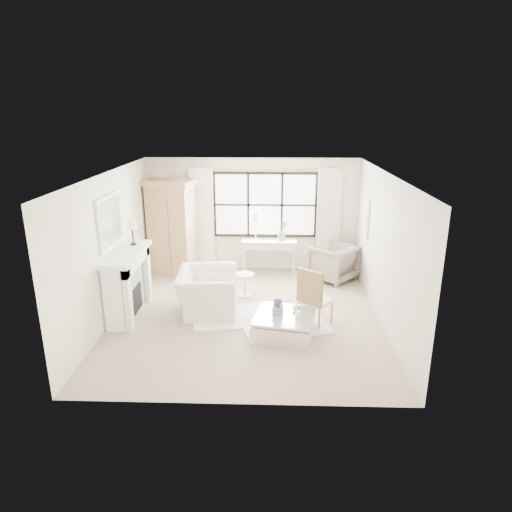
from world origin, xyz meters
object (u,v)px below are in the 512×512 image
(armoire, at_px, (172,227))
(club_armchair, at_px, (207,292))
(console_table, at_px, (269,256))
(coffee_table, at_px, (284,325))

(armoire, xyz_separation_m, club_armchair, (1.11, -2.18, -0.73))
(console_table, distance_m, coffee_table, 3.26)
(club_armchair, bearing_deg, console_table, -29.79)
(armoire, bearing_deg, club_armchair, -48.90)
(club_armchair, relative_size, coffee_table, 1.08)
(armoire, bearing_deg, console_table, 17.36)
(club_armchair, xyz_separation_m, coffee_table, (1.46, -0.92, -0.23))
(armoire, distance_m, coffee_table, 4.14)
(console_table, xyz_separation_m, coffee_table, (0.28, -3.24, -0.22))
(console_table, bearing_deg, coffee_table, -82.99)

